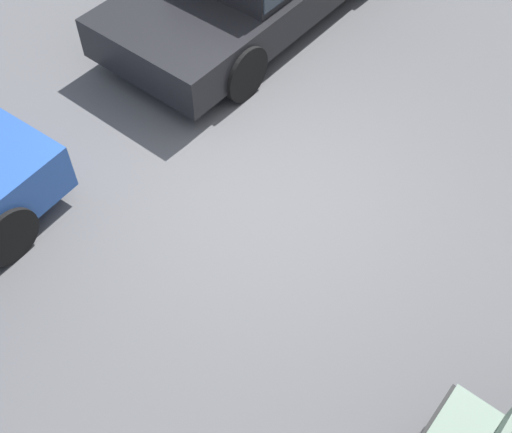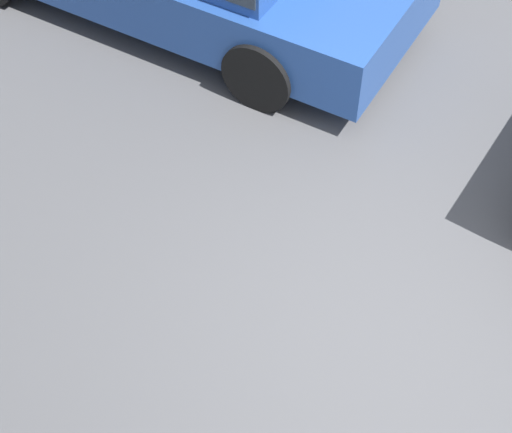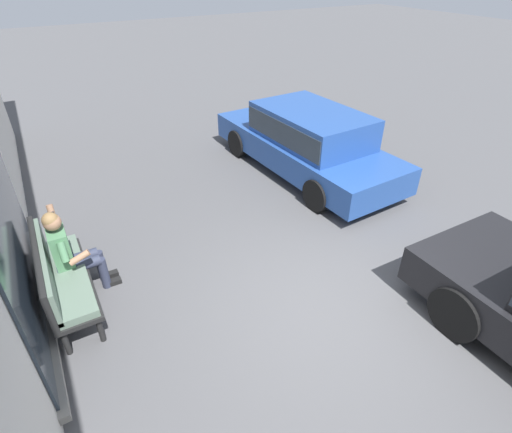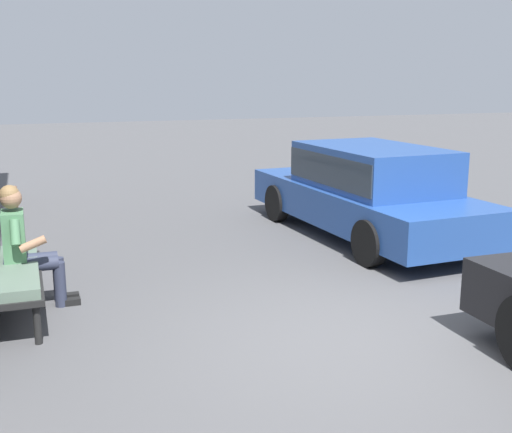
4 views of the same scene
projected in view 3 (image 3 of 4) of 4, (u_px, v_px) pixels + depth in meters
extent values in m
plane|color=#4C4C4F|center=(322.00, 313.00, 5.28)|extent=(60.00, 60.00, 0.00)
cube|color=#2D3842|center=(9.00, 223.00, 4.47)|extent=(3.40, 0.03, 2.50)
cube|color=gray|center=(45.00, 303.00, 5.18)|extent=(3.60, 0.12, 0.10)
cylinder|color=black|center=(50.00, 264.00, 5.83)|extent=(0.07, 0.07, 0.38)
cylinder|color=black|center=(66.00, 342.00, 4.64)|extent=(0.07, 0.07, 0.38)
cylinder|color=black|center=(78.00, 255.00, 5.99)|extent=(0.07, 0.07, 0.38)
cylinder|color=black|center=(100.00, 329.00, 4.81)|extent=(0.07, 0.07, 0.38)
cube|color=black|center=(68.00, 281.00, 5.20)|extent=(1.79, 0.55, 0.06)
cube|color=slate|center=(67.00, 277.00, 5.15)|extent=(1.73, 0.49, 0.10)
cube|color=black|center=(42.00, 269.00, 4.93)|extent=(1.79, 0.07, 0.55)
cube|color=slate|center=(47.00, 268.00, 4.96)|extent=(1.73, 0.06, 0.47)
cylinder|color=#2D3347|center=(82.00, 257.00, 5.49)|extent=(0.15, 0.42, 0.15)
cylinder|color=#2D3347|center=(101.00, 266.00, 5.71)|extent=(0.12, 0.12, 0.49)
cube|color=black|center=(110.00, 275.00, 5.86)|extent=(0.10, 0.24, 0.07)
cylinder|color=#2D3347|center=(84.00, 264.00, 5.36)|extent=(0.15, 0.42, 0.15)
cylinder|color=#2D3347|center=(104.00, 273.00, 5.58)|extent=(0.12, 0.12, 0.49)
cube|color=black|center=(113.00, 282.00, 5.72)|extent=(0.10, 0.24, 0.07)
cube|color=#2D3347|center=(67.00, 266.00, 5.34)|extent=(0.34, 0.24, 0.14)
cube|color=#4C7F56|center=(61.00, 249.00, 5.18)|extent=(0.38, 0.22, 0.56)
sphere|color=#A37556|center=(52.00, 222.00, 4.95)|extent=(0.22, 0.22, 0.22)
sphere|color=olive|center=(50.00, 220.00, 4.93)|extent=(0.20, 0.20, 0.20)
cylinder|color=#4C7F56|center=(63.00, 252.00, 4.96)|extent=(0.20, 0.10, 0.28)
cylinder|color=#A37556|center=(80.00, 258.00, 5.05)|extent=(0.08, 0.27, 0.17)
cylinder|color=#4C7F56|center=(55.00, 229.00, 5.26)|extent=(0.25, 0.10, 0.22)
cylinder|color=#A37556|center=(52.00, 214.00, 5.21)|extent=(0.16, 0.08, 0.25)
cube|color=#232328|center=(52.00, 217.00, 5.07)|extent=(0.02, 0.07, 0.15)
cylinder|color=black|center=(456.00, 313.00, 4.82)|extent=(0.69, 0.18, 0.69)
cube|color=#23478E|center=(304.00, 149.00, 8.53)|extent=(4.69, 1.94, 0.54)
cube|color=#23478E|center=(312.00, 125.00, 8.09)|extent=(2.47, 1.63, 0.63)
cube|color=#28333D|center=(312.00, 125.00, 8.09)|extent=(2.42, 1.66, 0.44)
cylinder|color=black|center=(238.00, 143.00, 9.28)|extent=(0.62, 0.21, 0.61)
cylinder|color=black|center=(294.00, 130.00, 10.02)|extent=(0.62, 0.21, 0.61)
cylinder|color=black|center=(317.00, 195.00, 7.26)|extent=(0.62, 0.21, 0.61)
cylinder|color=black|center=(380.00, 173.00, 8.00)|extent=(0.62, 0.21, 0.61)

